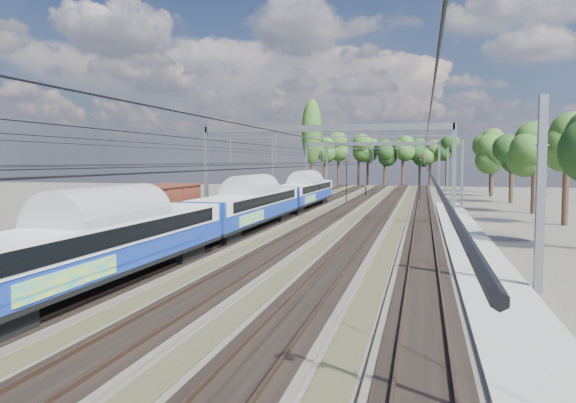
% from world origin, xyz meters
% --- Properties ---
extents(ground, '(220.00, 220.00, 0.00)m').
position_xyz_m(ground, '(0.00, 0.00, 0.00)').
color(ground, '#47423A').
rests_on(ground, ground).
extents(track_bed, '(21.00, 130.00, 0.34)m').
position_xyz_m(track_bed, '(-0.00, 45.00, 0.10)').
color(track_bed, '#47423A').
rests_on(track_bed, ground).
extents(platform, '(3.00, 70.00, 0.30)m').
position_xyz_m(platform, '(12.00, 20.00, 0.15)').
color(platform, gray).
rests_on(platform, ground).
extents(catenary, '(25.65, 130.00, 9.00)m').
position_xyz_m(catenary, '(0.33, 52.69, 6.40)').
color(catenary, slate).
rests_on(catenary, ground).
extents(tree_belt, '(39.69, 99.35, 12.11)m').
position_xyz_m(tree_belt, '(6.71, 91.79, 7.95)').
color(tree_belt, black).
rests_on(tree_belt, ground).
extents(poplar, '(4.40, 4.40, 19.04)m').
position_xyz_m(poplar, '(-14.50, 98.00, 11.89)').
color(poplar, black).
rests_on(poplar, ground).
extents(emu_train, '(3.04, 64.33, 4.45)m').
position_xyz_m(emu_train, '(-4.50, 21.78, 2.62)').
color(emu_train, black).
rests_on(emu_train, ground).
extents(freight_boxcar, '(3.10, 14.99, 3.86)m').
position_xyz_m(freight_boxcar, '(-9.00, 11.58, 2.36)').
color(freight_boxcar, black).
rests_on(freight_boxcar, ground).
extents(worker, '(0.46, 0.63, 1.60)m').
position_xyz_m(worker, '(0.16, 68.05, 0.80)').
color(worker, black).
rests_on(worker, ground).
extents(signal_near, '(0.41, 0.38, 5.94)m').
position_xyz_m(signal_near, '(-1.09, 54.11, 3.76)').
color(signal_near, black).
rests_on(signal_near, ground).
extents(signal_far, '(0.40, 0.37, 6.52)m').
position_xyz_m(signal_far, '(8.50, 62.23, 4.13)').
color(signal_far, black).
rests_on(signal_far, ground).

